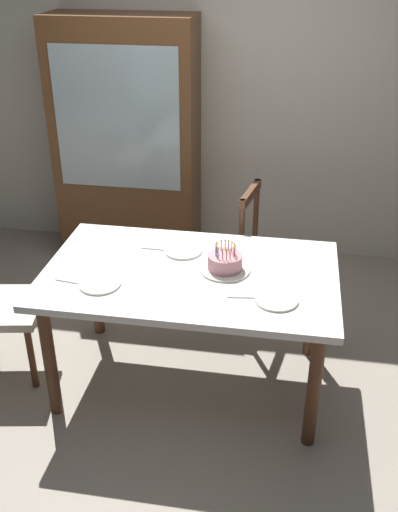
{
  "coord_description": "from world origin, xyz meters",
  "views": [
    {
      "loc": [
        0.51,
        -2.72,
        2.35
      ],
      "look_at": [
        0.05,
        0.0,
        0.86
      ],
      "focal_mm": 40.98,
      "sensor_mm": 36.0,
      "label": 1
    }
  ],
  "objects_px": {
    "plate_near_celebrant": "(100,284)",
    "china_cabinet": "(127,144)",
    "dining_table": "(190,285)",
    "plate_near_guest": "(276,300)",
    "birthday_cake": "(225,263)",
    "chair_spindle_back": "(224,253)",
    "plate_far_side": "(183,251)"
  },
  "relations": [
    {
      "from": "dining_table",
      "to": "birthday_cake",
      "type": "bearing_deg",
      "value": 13.53
    },
    {
      "from": "dining_table",
      "to": "plate_near_celebrant",
      "type": "relative_size",
      "value": 7.3
    },
    {
      "from": "dining_table",
      "to": "chair_spindle_back",
      "type": "distance_m",
      "value": 0.83
    },
    {
      "from": "dining_table",
      "to": "plate_far_side",
      "type": "height_order",
      "value": "plate_far_side"
    },
    {
      "from": "dining_table",
      "to": "chair_spindle_back",
      "type": "height_order",
      "value": "chair_spindle_back"
    },
    {
      "from": "plate_near_celebrant",
      "to": "china_cabinet",
      "type": "xyz_separation_m",
      "value": [
        -0.34,
        1.78,
        0.19
      ]
    },
    {
      "from": "birthday_cake",
      "to": "chair_spindle_back",
      "type": "xyz_separation_m",
      "value": [
        -0.1,
        0.76,
        -0.34
      ]
    },
    {
      "from": "plate_far_side",
      "to": "plate_near_guest",
      "type": "distance_m",
      "value": 0.71
    },
    {
      "from": "dining_table",
      "to": "plate_near_celebrant",
      "type": "xyz_separation_m",
      "value": [
        -0.44,
        -0.22,
        0.1
      ]
    },
    {
      "from": "plate_near_celebrant",
      "to": "china_cabinet",
      "type": "height_order",
      "value": "china_cabinet"
    },
    {
      "from": "plate_near_celebrant",
      "to": "plate_far_side",
      "type": "distance_m",
      "value": 0.57
    },
    {
      "from": "plate_far_side",
      "to": "plate_near_guest",
      "type": "height_order",
      "value": "same"
    },
    {
      "from": "dining_table",
      "to": "chair_spindle_back",
      "type": "bearing_deg",
      "value": 83.76
    },
    {
      "from": "dining_table",
      "to": "china_cabinet",
      "type": "bearing_deg",
      "value": 116.72
    },
    {
      "from": "chair_spindle_back",
      "to": "dining_table",
      "type": "bearing_deg",
      "value": -96.24
    },
    {
      "from": "plate_far_side",
      "to": "plate_near_guest",
      "type": "relative_size",
      "value": 1.0
    },
    {
      "from": "plate_near_celebrant",
      "to": "plate_far_side",
      "type": "xyz_separation_m",
      "value": [
        0.36,
        0.44,
        0.0
      ]
    },
    {
      "from": "chair_spindle_back",
      "to": "china_cabinet",
      "type": "bearing_deg",
      "value": 139.1
    },
    {
      "from": "plate_near_celebrant",
      "to": "plate_far_side",
      "type": "height_order",
      "value": "same"
    },
    {
      "from": "china_cabinet",
      "to": "birthday_cake",
      "type": "bearing_deg",
      "value": -57.32
    },
    {
      "from": "dining_table",
      "to": "birthday_cake",
      "type": "relative_size",
      "value": 5.73
    },
    {
      "from": "plate_near_guest",
      "to": "dining_table",
      "type": "bearing_deg",
      "value": 155.48
    },
    {
      "from": "plate_far_side",
      "to": "chair_spindle_back",
      "type": "distance_m",
      "value": 0.68
    },
    {
      "from": "plate_near_celebrant",
      "to": "china_cabinet",
      "type": "relative_size",
      "value": 0.12
    },
    {
      "from": "dining_table",
      "to": "china_cabinet",
      "type": "relative_size",
      "value": 0.84
    },
    {
      "from": "dining_table",
      "to": "plate_near_celebrant",
      "type": "bearing_deg",
      "value": -153.54
    },
    {
      "from": "plate_near_guest",
      "to": "birthday_cake",
      "type": "bearing_deg",
      "value": 138.13
    },
    {
      "from": "birthday_cake",
      "to": "plate_near_celebrant",
      "type": "height_order",
      "value": "birthday_cake"
    },
    {
      "from": "dining_table",
      "to": "birthday_cake",
      "type": "xyz_separation_m",
      "value": [
        0.19,
        0.04,
        0.13
      ]
    },
    {
      "from": "plate_near_celebrant",
      "to": "birthday_cake",
      "type": "bearing_deg",
      "value": 22.85
    },
    {
      "from": "dining_table",
      "to": "china_cabinet",
      "type": "distance_m",
      "value": 1.77
    },
    {
      "from": "plate_near_celebrant",
      "to": "plate_near_guest",
      "type": "relative_size",
      "value": 1.0
    }
  ]
}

